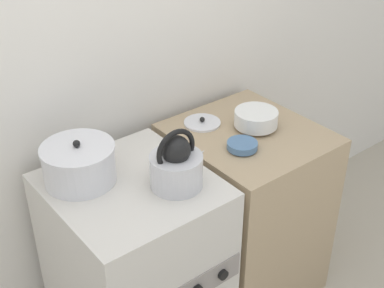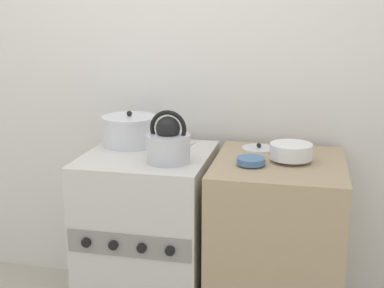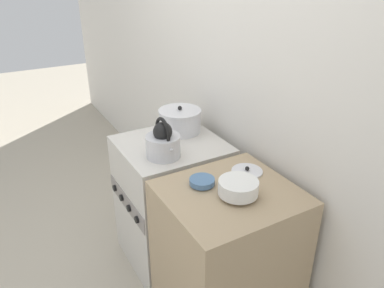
# 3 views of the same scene
# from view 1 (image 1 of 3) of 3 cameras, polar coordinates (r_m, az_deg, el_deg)

# --- Properties ---
(wall_back) EXTENTS (7.00, 0.06, 2.50)m
(wall_back) POSITION_cam_1_polar(r_m,az_deg,el_deg) (2.22, -12.97, 8.30)
(wall_back) COLOR silver
(wall_back) RESTS_ON ground_plane
(stove) EXTENTS (0.60, 0.66, 0.89)m
(stove) POSITION_cam_1_polar(r_m,az_deg,el_deg) (2.35, -5.91, -13.17)
(stove) COLOR beige
(stove) RESTS_ON ground_plane
(counter) EXTENTS (0.61, 0.66, 0.89)m
(counter) POSITION_cam_1_polar(r_m,az_deg,el_deg) (2.66, 5.57, -7.07)
(counter) COLOR tan
(counter) RESTS_ON ground_plane
(kettle) EXTENTS (0.25, 0.20, 0.24)m
(kettle) POSITION_cam_1_polar(r_m,az_deg,el_deg) (2.00, -1.64, -2.27)
(kettle) COLOR silver
(kettle) RESTS_ON stove
(cooking_pot) EXTENTS (0.28, 0.28, 0.18)m
(cooking_pot) POSITION_cam_1_polar(r_m,az_deg,el_deg) (2.07, -11.95, -2.07)
(cooking_pot) COLOR silver
(cooking_pot) RESTS_ON stove
(enamel_bowl) EXTENTS (0.20, 0.20, 0.09)m
(enamel_bowl) POSITION_cam_1_polar(r_m,az_deg,el_deg) (2.42, 6.84, 2.72)
(enamel_bowl) COLOR white
(enamel_bowl) RESTS_ON counter
(small_ceramic_bowl) EXTENTS (0.13, 0.13, 0.04)m
(small_ceramic_bowl) POSITION_cam_1_polar(r_m,az_deg,el_deg) (2.27, 5.38, -0.15)
(small_ceramic_bowl) COLOR #4C729E
(small_ceramic_bowl) RESTS_ON counter
(loose_pot_lid) EXTENTS (0.17, 0.17, 0.03)m
(loose_pot_lid) POSITION_cam_1_polar(r_m,az_deg,el_deg) (2.46, 1.10, 2.30)
(loose_pot_lid) COLOR silver
(loose_pot_lid) RESTS_ON counter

